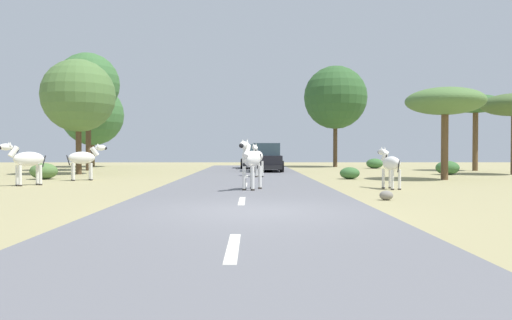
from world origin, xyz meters
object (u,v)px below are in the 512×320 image
Objects in this scene: zebra_0 at (251,160)px; tree_0 at (476,105)px; bush_3 at (44,171)px; tree_5 at (78,96)px; rock_0 at (386,195)px; bush_1 at (350,173)px; tree_1 at (88,84)px; bush_4 at (375,163)px; zebra_1 at (257,157)px; zebra_4 at (84,158)px; tree_2 at (445,102)px; car_0 at (255,157)px; zebra_2 at (26,160)px; tree_3 at (335,98)px; bush_2 at (447,168)px; car_1 at (266,158)px; tree_6 at (93,115)px; zebra_3 at (390,164)px.

tree_0 reaches higher than zebra_0.
tree_5 is at bearing 90.23° from bush_3.
rock_0 is at bearing -36.30° from bush_3.
rock_0 is at bearing -95.67° from bush_1.
rock_0 is at bearing -53.60° from tree_1.
zebra_1 is at bearing -125.99° from bush_4.
tree_2 reaches higher than zebra_4.
bush_4 is 3.39× the size of rock_0.
zebra_4 is 4.55× the size of rock_0.
zebra_4 is 0.21× the size of tree_1.
zebra_0 is 11.89m from bush_3.
car_0 is 11.95× the size of rock_0.
zebra_2 is 0.20× the size of tree_3.
tree_0 is 3.93× the size of bush_2.
tree_3 is (-2.00, 17.58, 2.09)m from tree_2.
zebra_0 is 0.39× the size of car_1.
car_1 is 0.53× the size of tree_3.
zebra_0 is 0.26× the size of tree_5.
tree_2 is at bearing 62.59° from zebra_4.
tree_1 is at bearing -10.49° from car_1.
bush_1 is at bearing 108.00° from car_0.
bush_4 is at bearing -90.89° from zebra_2.
car_1 is at bearing 98.86° from rock_0.
zebra_2 is 4.42m from bush_3.
tree_5 is 5.14× the size of bush_3.
tree_2 is at bearing -39.26° from tree_6.
zebra_0 is at bearing -134.73° from bush_2.
bush_4 is (16.65, 14.49, -0.62)m from zebra_4.
zebra_0 is 0.34× the size of tree_0.
zebra_3 is 19.95m from bush_4.
tree_0 is at bearing -43.79° from tree_3.
tree_2 is 11.07m from rock_0.
zebra_3 is 4.22× the size of rock_0.
zebra_4 is at bearing 141.53° from rock_0.
tree_6 is at bearing 115.73° from zebra_3.
zebra_0 is 4.92m from zebra_3.
car_0 is (8.78, 17.15, -0.15)m from zebra_2.
bush_2 is 1.02× the size of bush_3.
zebra_1 is 0.26× the size of tree_6.
tree_5 is at bearing -38.67° from zebra_2.
tree_3 is 22.47× the size of rock_0.
car_1 is 17.12m from tree_6.
zebra_0 is at bearing -105.95° from tree_3.
tree_3 is 6.71m from bush_4.
tree_0 is at bearing -172.84° from car_1.
bush_3 is 23.21m from bush_4.
bush_4 is (-1.64, 9.49, -0.01)m from bush_2.
tree_6 is at bearing 168.15° from zebra_4.
bush_4 is at bearing 10.28° from tree_1.
zebra_4 is 16.49m from tree_2.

